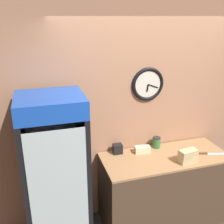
# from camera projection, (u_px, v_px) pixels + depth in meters

# --- Properties ---
(wall_back) EXTENTS (5.20, 0.10, 2.70)m
(wall_back) POSITION_uv_depth(u_px,v_px,m) (154.00, 112.00, 3.32)
(wall_back) COLOR #AD7A5B
(wall_back) RESTS_ON ground_plane
(prep_counter) EXTENTS (1.53, 0.63, 0.92)m
(prep_counter) POSITION_uv_depth(u_px,v_px,m) (163.00, 188.00, 3.30)
(prep_counter) COLOR #4C3828
(prep_counter) RESTS_ON ground_plane
(beverage_cooler) EXTENTS (0.64, 0.67, 1.80)m
(beverage_cooler) POSITION_uv_depth(u_px,v_px,m) (55.00, 168.00, 2.79)
(beverage_cooler) COLOR black
(beverage_cooler) RESTS_ON ground_plane
(sandwich_stack_bottom) EXTENTS (0.22, 0.13, 0.08)m
(sandwich_stack_bottom) POSITION_uv_depth(u_px,v_px,m) (188.00, 159.00, 3.00)
(sandwich_stack_bottom) COLOR tan
(sandwich_stack_bottom) RESTS_ON prep_counter
(sandwich_stack_middle) EXTENTS (0.23, 0.14, 0.08)m
(sandwich_stack_middle) POSITION_uv_depth(u_px,v_px,m) (188.00, 153.00, 2.98)
(sandwich_stack_middle) COLOR tan
(sandwich_stack_middle) RESTS_ON sandwich_stack_bottom
(sandwich_flat_left) EXTENTS (0.20, 0.12, 0.08)m
(sandwich_flat_left) POSITION_uv_depth(u_px,v_px,m) (142.00, 149.00, 3.21)
(sandwich_flat_left) COLOR beige
(sandwich_flat_left) RESTS_ON prep_counter
(chefs_knife) EXTENTS (0.34, 0.13, 0.02)m
(chefs_knife) POSITION_uv_depth(u_px,v_px,m) (208.00, 154.00, 3.18)
(chefs_knife) COLOR silver
(chefs_knife) RESTS_ON prep_counter
(condiment_jar) EXTENTS (0.10, 0.10, 0.14)m
(condiment_jar) POSITION_uv_depth(u_px,v_px,m) (156.00, 142.00, 3.33)
(condiment_jar) COLOR #336B38
(condiment_jar) RESTS_ON prep_counter
(napkin_dispenser) EXTENTS (0.11, 0.09, 0.12)m
(napkin_dispenser) POSITION_uv_depth(u_px,v_px,m) (118.00, 149.00, 3.19)
(napkin_dispenser) COLOR black
(napkin_dispenser) RESTS_ON prep_counter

